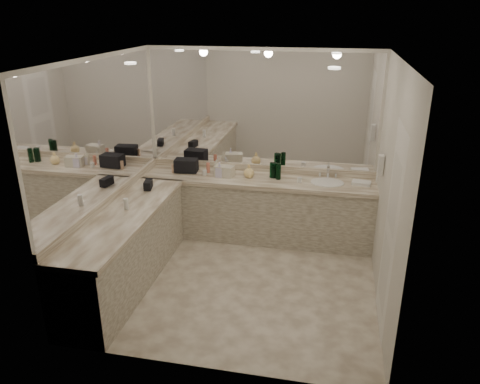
% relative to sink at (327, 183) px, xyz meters
% --- Properties ---
extents(floor, '(3.20, 3.20, 0.00)m').
position_rel_sink_xyz_m(floor, '(-0.95, -1.20, -0.90)').
color(floor, beige).
rests_on(floor, ground).
extents(ceiling, '(3.20, 3.20, 0.00)m').
position_rel_sink_xyz_m(ceiling, '(-0.95, -1.20, 1.71)').
color(ceiling, white).
rests_on(ceiling, floor).
extents(wall_back, '(3.20, 0.02, 2.60)m').
position_rel_sink_xyz_m(wall_back, '(-0.95, 0.30, 0.41)').
color(wall_back, beige).
rests_on(wall_back, floor).
extents(wall_left, '(0.02, 3.00, 2.60)m').
position_rel_sink_xyz_m(wall_left, '(-2.55, -1.20, 0.41)').
color(wall_left, beige).
rests_on(wall_left, floor).
extents(wall_right, '(0.02, 3.00, 2.60)m').
position_rel_sink_xyz_m(wall_right, '(0.65, -1.20, 0.41)').
color(wall_right, beige).
rests_on(wall_right, floor).
extents(vanity_back_base, '(3.20, 0.60, 0.84)m').
position_rel_sink_xyz_m(vanity_back_base, '(-0.95, 0.00, -0.48)').
color(vanity_back_base, beige).
rests_on(vanity_back_base, floor).
extents(vanity_back_top, '(3.20, 0.64, 0.06)m').
position_rel_sink_xyz_m(vanity_back_top, '(-0.95, -0.01, -0.03)').
color(vanity_back_top, silver).
rests_on(vanity_back_top, vanity_back_base).
extents(vanity_left_base, '(0.60, 2.40, 0.84)m').
position_rel_sink_xyz_m(vanity_left_base, '(-2.25, -1.50, -0.48)').
color(vanity_left_base, beige).
rests_on(vanity_left_base, floor).
extents(vanity_left_top, '(0.64, 2.42, 0.06)m').
position_rel_sink_xyz_m(vanity_left_top, '(-2.24, -1.50, -0.03)').
color(vanity_left_top, silver).
rests_on(vanity_left_top, vanity_left_base).
extents(backsplash_back, '(3.20, 0.04, 0.10)m').
position_rel_sink_xyz_m(backsplash_back, '(-0.95, 0.28, 0.05)').
color(backsplash_back, silver).
rests_on(backsplash_back, vanity_back_top).
extents(backsplash_left, '(0.04, 3.00, 0.10)m').
position_rel_sink_xyz_m(backsplash_left, '(-2.53, -1.20, 0.05)').
color(backsplash_left, silver).
rests_on(backsplash_left, vanity_left_top).
extents(mirror_back, '(3.12, 0.01, 1.55)m').
position_rel_sink_xyz_m(mirror_back, '(-0.95, 0.29, 0.88)').
color(mirror_back, white).
rests_on(mirror_back, wall_back).
extents(mirror_left, '(0.01, 2.92, 1.55)m').
position_rel_sink_xyz_m(mirror_left, '(-2.54, -1.20, 0.88)').
color(mirror_left, white).
rests_on(mirror_left, wall_left).
extents(sink, '(0.44, 0.44, 0.03)m').
position_rel_sink_xyz_m(sink, '(0.00, 0.00, 0.00)').
color(sink, white).
rests_on(sink, vanity_back_top).
extents(faucet, '(0.24, 0.16, 0.14)m').
position_rel_sink_xyz_m(faucet, '(0.00, 0.21, 0.07)').
color(faucet, silver).
rests_on(faucet, vanity_back_top).
extents(wall_phone, '(0.06, 0.10, 0.24)m').
position_rel_sink_xyz_m(wall_phone, '(0.61, -0.50, 0.46)').
color(wall_phone, white).
rests_on(wall_phone, wall_right).
extents(door, '(0.02, 0.82, 2.10)m').
position_rel_sink_xyz_m(door, '(0.64, -1.70, 0.16)').
color(door, white).
rests_on(door, wall_right).
extents(black_toiletry_bag, '(0.33, 0.22, 0.18)m').
position_rel_sink_xyz_m(black_toiletry_bag, '(-1.98, 0.05, 0.10)').
color(black_toiletry_bag, black).
rests_on(black_toiletry_bag, vanity_back_top).
extents(black_bag_spill, '(0.13, 0.21, 0.11)m').
position_rel_sink_xyz_m(black_bag_spill, '(-2.25, -0.70, 0.06)').
color(black_bag_spill, black).
rests_on(black_bag_spill, vanity_left_top).
extents(cream_cosmetic_case, '(0.28, 0.20, 0.15)m').
position_rel_sink_xyz_m(cream_cosmetic_case, '(-1.40, -0.02, 0.08)').
color(cream_cosmetic_case, beige).
rests_on(cream_cosmetic_case, vanity_back_top).
extents(hand_towel, '(0.26, 0.20, 0.04)m').
position_rel_sink_xyz_m(hand_towel, '(0.44, 0.03, 0.03)').
color(hand_towel, white).
rests_on(hand_towel, vanity_back_top).
extents(lotion_left, '(0.06, 0.06, 0.13)m').
position_rel_sink_xyz_m(lotion_left, '(-2.25, -1.37, 0.07)').
color(lotion_left, white).
rests_on(lotion_left, vanity_left_top).
extents(soap_bottle_a, '(0.09, 0.09, 0.19)m').
position_rel_sink_xyz_m(soap_bottle_a, '(-1.54, 0.09, 0.10)').
color(soap_bottle_a, silver).
rests_on(soap_bottle_a, vanity_back_top).
extents(soap_bottle_b, '(0.11, 0.11, 0.21)m').
position_rel_sink_xyz_m(soap_bottle_b, '(-1.46, -0.06, 0.11)').
color(soap_bottle_b, silver).
rests_on(soap_bottle_b, vanity_back_top).
extents(soap_bottle_c, '(0.15, 0.15, 0.19)m').
position_rel_sink_xyz_m(soap_bottle_c, '(-1.07, 0.00, 0.10)').
color(soap_bottle_c, '#FFDC8E').
rests_on(soap_bottle_c, vanity_back_top).
extents(green_bottle_0, '(0.07, 0.07, 0.21)m').
position_rel_sink_xyz_m(green_bottle_0, '(-0.66, 0.01, 0.11)').
color(green_bottle_0, '#0C5428').
rests_on(green_bottle_0, vanity_back_top).
extents(green_bottle_1, '(0.07, 0.07, 0.21)m').
position_rel_sink_xyz_m(green_bottle_1, '(-0.75, 0.06, 0.11)').
color(green_bottle_1, '#0C5428').
rests_on(green_bottle_1, vanity_back_top).
extents(green_bottle_2, '(0.07, 0.07, 0.21)m').
position_rel_sink_xyz_m(green_bottle_2, '(-0.72, 0.06, 0.11)').
color(green_bottle_2, '#0C5428').
rests_on(green_bottle_2, vanity_back_top).
extents(green_bottle_3, '(0.07, 0.07, 0.18)m').
position_rel_sink_xyz_m(green_bottle_3, '(-0.73, 0.06, 0.10)').
color(green_bottle_3, '#0C5428').
rests_on(green_bottle_3, vanity_back_top).
extents(green_bottle_4, '(0.06, 0.06, 0.22)m').
position_rel_sink_xyz_m(green_bottle_4, '(-0.66, 0.02, 0.11)').
color(green_bottle_4, '#0C5428').
rests_on(green_bottle_4, vanity_back_top).
extents(amenity_bottle_0, '(0.04, 0.04, 0.08)m').
position_rel_sink_xyz_m(amenity_bottle_0, '(-1.49, 0.08, 0.05)').
color(amenity_bottle_0, white).
rests_on(amenity_bottle_0, vanity_back_top).
extents(amenity_bottle_1, '(0.06, 0.06, 0.07)m').
position_rel_sink_xyz_m(amenity_bottle_1, '(-1.69, -0.03, 0.04)').
color(amenity_bottle_1, white).
rests_on(amenity_bottle_1, vanity_back_top).
extents(amenity_bottle_2, '(0.05, 0.05, 0.12)m').
position_rel_sink_xyz_m(amenity_bottle_2, '(-2.15, -0.02, 0.07)').
color(amenity_bottle_2, '#E0B28C').
rests_on(amenity_bottle_2, vanity_back_top).
extents(amenity_bottle_3, '(0.06, 0.06, 0.11)m').
position_rel_sink_xyz_m(amenity_bottle_3, '(-1.53, 0.08, 0.06)').
color(amenity_bottle_3, silver).
rests_on(amenity_bottle_3, vanity_back_top).
extents(amenity_bottle_4, '(0.05, 0.05, 0.14)m').
position_rel_sink_xyz_m(amenity_bottle_4, '(-1.67, 0.09, 0.08)').
color(amenity_bottle_4, '#E57F66').
rests_on(amenity_bottle_4, vanity_back_top).
extents(amenity_bottle_5, '(0.06, 0.06, 0.06)m').
position_rel_sink_xyz_m(amenity_bottle_5, '(-0.37, -0.05, 0.04)').
color(amenity_bottle_5, white).
rests_on(amenity_bottle_5, vanity_back_top).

